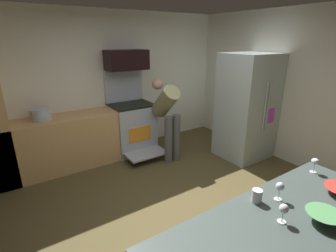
% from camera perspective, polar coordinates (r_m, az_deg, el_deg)
% --- Properties ---
extents(ground_plane, '(5.20, 4.80, 0.02)m').
position_cam_1_polar(ground_plane, '(3.49, 1.62, -18.34)').
color(ground_plane, brown).
extents(wall_back, '(5.20, 0.12, 2.60)m').
position_cam_1_polar(wall_back, '(4.93, -14.33, 9.08)').
color(wall_back, silver).
rests_on(wall_back, ground).
extents(wall_right, '(0.12, 4.80, 2.60)m').
position_cam_1_polar(wall_right, '(4.80, 27.62, 7.22)').
color(wall_right, silver).
rests_on(wall_right, ground).
extents(lower_cabinet_run, '(2.40, 0.60, 0.90)m').
position_cam_1_polar(lower_cabinet_run, '(4.60, -22.45, -3.58)').
color(lower_cabinet_run, tan).
rests_on(lower_cabinet_run, ground).
extents(oven_range, '(0.76, 1.05, 1.57)m').
position_cam_1_polar(oven_range, '(4.93, -8.06, 0.01)').
color(oven_range, '#AFB6C4').
rests_on(oven_range, ground).
extents(microwave, '(0.74, 0.38, 0.35)m').
position_cam_1_polar(microwave, '(4.76, -9.28, 14.44)').
color(microwave, black).
rests_on(microwave, oven_range).
extents(refrigerator, '(0.88, 0.81, 1.88)m').
position_cam_1_polar(refrigerator, '(4.80, 17.28, 4.12)').
color(refrigerator, '#B4C3C0').
rests_on(refrigerator, ground).
extents(person_cook, '(0.31, 0.69, 1.43)m').
position_cam_1_polar(person_cook, '(4.49, -0.17, 2.93)').
color(person_cook, '#595959').
rests_on(person_cook, ground).
extents(mixing_bowl_small, '(0.25, 0.25, 0.08)m').
position_cam_1_polar(mixing_bowl_small, '(2.16, 31.59, -17.11)').
color(mixing_bowl_small, '#579D5D').
rests_on(mixing_bowl_small, counter_island).
extents(wine_glass_near, '(0.06, 0.06, 0.16)m').
position_cam_1_polar(wine_glass_near, '(2.22, 23.82, -12.53)').
color(wine_glass_near, silver).
rests_on(wine_glass_near, counter_island).
extents(wine_glass_mid, '(0.07, 0.07, 0.15)m').
position_cam_1_polar(wine_glass_mid, '(2.79, 30.15, -7.03)').
color(wine_glass_mid, silver).
rests_on(wine_glass_mid, counter_island).
extents(wine_glass_far, '(0.06, 0.06, 0.15)m').
position_cam_1_polar(wine_glass_far, '(2.00, 24.55, -16.75)').
color(wine_glass_far, silver).
rests_on(wine_glass_far, counter_island).
extents(mug_coffee, '(0.08, 0.08, 0.11)m').
position_cam_1_polar(mug_coffee, '(2.16, 19.33, -14.60)').
color(mug_coffee, silver).
rests_on(mug_coffee, counter_island).
extents(stock_pot, '(0.29, 0.29, 0.19)m').
position_cam_1_polar(stock_pot, '(4.40, -26.73, 2.33)').
color(stock_pot, '#AEB7C3').
rests_on(stock_pot, lower_cabinet_run).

